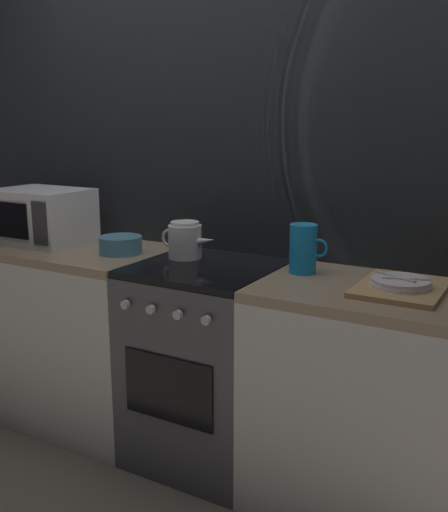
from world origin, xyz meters
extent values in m
plane|color=#6B6054|center=(0.00, 0.00, 0.00)|extent=(8.00, 8.00, 0.00)
cube|color=gray|center=(0.00, 0.33, 1.20)|extent=(3.60, 0.05, 2.40)
cube|color=#A8B2BC|center=(0.00, 0.30, 1.20)|extent=(3.58, 0.01, 2.39)
cube|color=silver|center=(-0.90, 0.00, 0.43)|extent=(1.20, 0.60, 0.86)
cube|color=#9E8466|center=(-0.90, 0.00, 0.88)|extent=(1.20, 0.60, 0.04)
cube|color=#4C4C51|center=(0.00, 0.00, 0.43)|extent=(0.60, 0.60, 0.87)
cube|color=black|center=(0.00, 0.00, 0.89)|extent=(0.59, 0.59, 0.03)
cube|color=black|center=(0.00, -0.30, 0.45)|extent=(0.42, 0.01, 0.28)
cylinder|color=#B7B7BC|center=(-0.19, -0.32, 0.78)|extent=(0.04, 0.02, 0.04)
cylinder|color=#B7B7BC|center=(-0.06, -0.32, 0.78)|extent=(0.04, 0.02, 0.04)
cylinder|color=#B7B7BC|center=(0.06, -0.32, 0.78)|extent=(0.04, 0.02, 0.04)
cylinder|color=#B7B7BC|center=(0.19, -0.32, 0.78)|extent=(0.04, 0.02, 0.04)
cube|color=silver|center=(0.90, 0.00, 0.43)|extent=(1.20, 0.60, 0.86)
cube|color=#9E8466|center=(0.90, 0.00, 0.88)|extent=(1.20, 0.60, 0.04)
cube|color=white|center=(-0.98, 0.01, 1.04)|extent=(0.46, 0.34, 0.27)
cube|color=black|center=(-1.04, -0.16, 1.04)|extent=(0.28, 0.01, 0.17)
cube|color=#333338|center=(-0.82, -0.16, 1.04)|extent=(0.09, 0.01, 0.21)
cylinder|color=white|center=(-0.16, 0.07, 0.98)|extent=(0.15, 0.15, 0.15)
cylinder|color=white|center=(-0.16, 0.07, 1.06)|extent=(0.13, 0.13, 0.02)
cone|color=white|center=(-0.05, 0.07, 0.99)|extent=(0.10, 0.04, 0.05)
torus|color=white|center=(-0.24, 0.07, 0.98)|extent=(0.08, 0.01, 0.08)
cylinder|color=teal|center=(-0.47, 0.00, 0.94)|extent=(0.20, 0.20, 0.08)
cylinder|color=#198CD8|center=(0.41, 0.08, 1.00)|extent=(0.11, 0.11, 0.20)
torus|color=#198CD8|center=(0.47, 0.08, 1.01)|extent=(0.08, 0.01, 0.08)
cube|color=tan|center=(0.82, 0.03, 0.91)|extent=(0.30, 0.40, 0.02)
cylinder|color=silver|center=(0.82, 0.01, 0.93)|extent=(0.22, 0.22, 0.01)
cylinder|color=silver|center=(0.82, 0.01, 0.94)|extent=(0.21, 0.21, 0.01)
cylinder|color=silver|center=(0.84, 0.01, 0.95)|extent=(0.16, 0.07, 0.01)
cube|color=silver|center=(0.80, 0.02, 0.95)|extent=(0.16, 0.09, 0.00)
camera|label=1|loc=(1.28, -2.09, 1.50)|focal=41.31mm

